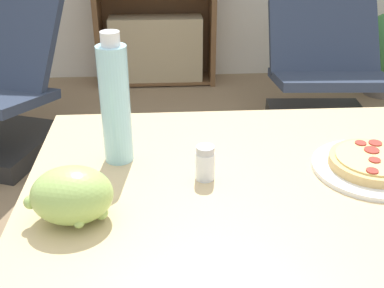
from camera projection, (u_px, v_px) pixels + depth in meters
The scene contains 7 objects.
dining_table at pixel (265, 226), 1.07m from camera, with size 1.02×0.71×0.74m.
pizza_on_plate at pixel (372, 164), 1.04m from camera, with size 0.25×0.25×0.04m.
grape_bunch at pixel (72, 196), 0.86m from camera, with size 0.16×0.12×0.11m.
drink_bottle at pixel (115, 103), 1.02m from camera, with size 0.06×0.06×0.29m.
salt_shaker at pixel (205, 163), 1.00m from camera, with size 0.04×0.04×0.08m.
lounge_chair_far at pixel (324, 83), 2.79m from camera, with size 0.66×0.79×0.88m.
bookshelf at pixel (155, 0), 3.35m from camera, with size 0.85×0.27×1.32m.
Camera 1 is at (-0.09, -0.98, 1.28)m, focal length 45.00 mm.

